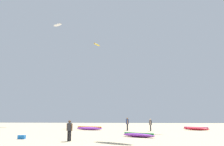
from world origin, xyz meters
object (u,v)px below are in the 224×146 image
at_px(person_midground, 150,124).
at_px(person_left, 127,123).
at_px(cooler_box, 22,137).
at_px(kite_aloft_5, 58,25).
at_px(person_foreground, 69,129).
at_px(kite_aloft_2, 97,45).
at_px(kite_grounded_near, 139,135).
at_px(kite_grounded_far, 89,128).
at_px(kite_grounded_mid, 196,129).

distance_m(person_midground, person_left, 3.10).
distance_m(cooler_box, kite_aloft_5, 41.16).
xyz_separation_m(person_foreground, kite_aloft_2, (-2.21, 25.96, 14.52)).
bearing_deg(kite_grounded_near, kite_aloft_2, 108.78).
height_order(kite_grounded_far, kite_aloft_5, kite_aloft_5).
bearing_deg(kite_grounded_near, cooler_box, -164.08).
xyz_separation_m(person_midground, kite_grounded_near, (-1.64, -9.81, -0.72)).
relative_size(person_midground, person_left, 0.91).
relative_size(person_midground, kite_grounded_far, 0.37).
relative_size(person_foreground, kite_grounded_near, 0.47).
relative_size(kite_aloft_2, kite_aloft_5, 0.78).
bearing_deg(kite_grounded_far, person_foreground, -84.86).
height_order(cooler_box, kite_aloft_2, kite_aloft_2).
xyz_separation_m(person_midground, person_left, (-3.00, 0.77, 0.08)).
relative_size(cooler_box, kite_aloft_2, 0.27).
distance_m(kite_grounded_near, cooler_box, 9.97).
xyz_separation_m(person_foreground, person_left, (3.87, 14.64, 0.09)).
bearing_deg(person_left, kite_grounded_mid, -179.32).
xyz_separation_m(cooler_box, kite_aloft_2, (2.14, 24.63, 15.27)).
bearing_deg(kite_grounded_near, person_foreground, -142.18).
bearing_deg(kite_aloft_5, person_foreground, -69.27).
distance_m(person_foreground, kite_grounded_far, 15.43).
relative_size(person_midground, kite_grounded_near, 0.48).
height_order(kite_grounded_far, kite_aloft_2, kite_aloft_2).
xyz_separation_m(person_left, kite_grounded_mid, (9.24, 1.66, -0.78)).
bearing_deg(person_foreground, cooler_box, 91.09).
bearing_deg(kite_grounded_far, kite_grounded_mid, 3.72).
distance_m(cooler_box, kite_aloft_2, 29.06).
relative_size(kite_grounded_mid, kite_grounded_far, 0.86).
bearing_deg(kite_grounded_near, kite_grounded_far, 120.37).
height_order(person_midground, person_left, person_left).
height_order(person_foreground, cooler_box, person_foreground).
distance_m(kite_grounded_mid, kite_aloft_2, 23.65).
bearing_deg(kite_grounded_far, person_midground, -10.19).
bearing_deg(kite_grounded_mid, kite_grounded_near, -122.78).
height_order(cooler_box, kite_aloft_5, kite_aloft_5).
xyz_separation_m(person_foreground, kite_aloft_5, (-13.01, 34.38, 22.21)).
relative_size(kite_grounded_mid, kite_aloft_2, 1.71).
distance_m(kite_grounded_far, cooler_box, 14.34).
bearing_deg(kite_grounded_far, kite_grounded_near, -59.63).
bearing_deg(person_left, cooler_box, 48.80).
xyz_separation_m(kite_grounded_near, kite_grounded_far, (-6.62, 11.29, 0.04)).
height_order(kite_grounded_mid, kite_aloft_5, kite_aloft_5).
relative_size(kite_grounded_mid, kite_aloft_5, 1.33).
distance_m(kite_grounded_near, kite_grounded_mid, 14.55).
bearing_deg(person_left, person_midground, 156.18).
xyz_separation_m(person_midground, kite_grounded_far, (-8.26, 1.48, -0.68)).
height_order(person_left, kite_grounded_mid, person_left).
distance_m(person_left, cooler_box, 15.67).
distance_m(person_left, kite_grounded_near, 10.69).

